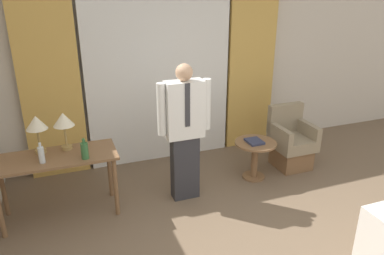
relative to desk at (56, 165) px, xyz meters
name	(u,v)px	position (x,y,z in m)	size (l,w,h in m)	color
wall_back	(157,66)	(1.47, 1.16, 0.73)	(10.00, 0.06, 2.70)	beige
curtain_sheer_center	(160,72)	(1.47, 1.03, 0.67)	(2.04, 0.06, 2.58)	white
curtain_drape_left	(50,82)	(0.04, 1.03, 0.67)	(0.75, 0.06, 2.58)	gold
curtain_drape_right	(251,64)	(2.90, 1.03, 0.67)	(0.75, 0.06, 2.58)	gold
desk	(56,165)	(0.00, 0.00, 0.00)	(1.29, 0.55, 0.73)	brown
table_lamp_left	(36,125)	(-0.14, 0.14, 0.43)	(0.22, 0.22, 0.42)	#9E7F47
table_lamp_right	(63,122)	(0.14, 0.14, 0.43)	(0.22, 0.22, 0.42)	#9E7F47
bottle_near_edge	(41,155)	(-0.12, -0.12, 0.20)	(0.06, 0.06, 0.22)	silver
bottle_by_lamp	(85,150)	(0.30, -0.17, 0.20)	(0.08, 0.08, 0.23)	#336638
person	(185,129)	(1.42, -0.13, 0.27)	(0.63, 0.21, 1.64)	#2D2D33
armchair	(291,143)	(3.09, 0.13, -0.29)	(0.52, 0.54, 0.86)	brown
side_table	(255,154)	(2.44, -0.01, -0.27)	(0.54, 0.54, 0.52)	brown
book	(254,141)	(2.42, -0.01, -0.09)	(0.19, 0.23, 0.03)	#2D334C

